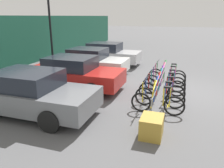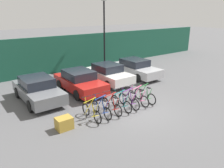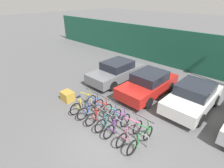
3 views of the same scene
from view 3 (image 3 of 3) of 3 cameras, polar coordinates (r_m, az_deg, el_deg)
name	(u,v)px [view 3 (image 3 of 3)]	position (r m, az deg, el deg)	size (l,w,h in m)	color
ground_plane	(112,140)	(7.66, -0.08, -17.76)	(120.00, 120.00, 0.00)	#59595B
hoarding_wall	(202,55)	(14.47, 27.34, 8.45)	(36.00, 0.16, 3.05)	#19513D
bike_rack	(110,116)	(8.09, -0.53, -10.30)	(4.13, 0.04, 0.57)	gray
bicycle_yellow	(84,104)	(9.20, -9.24, -6.46)	(0.68, 1.71, 1.05)	black
bicycle_blue	(91,108)	(8.82, -6.92, -7.93)	(0.68, 1.71, 1.05)	black
bicycle_red	(99,114)	(8.42, -4.13, -9.67)	(0.68, 1.71, 1.05)	black
bicycle_teal	(109,120)	(8.06, -1.06, -11.53)	(0.68, 1.71, 1.05)	black
bicycle_purple	(117,125)	(7.77, 1.80, -13.22)	(0.68, 1.71, 1.05)	black
bicycle_pink	(130,133)	(7.45, 5.85, -15.52)	(0.68, 1.71, 1.05)	black
bicycle_green	(141,139)	(7.23, 9.29, -17.38)	(0.68, 1.71, 1.05)	black
car_grey	(117,71)	(12.15, 1.48, 4.19)	(1.91, 4.23, 1.40)	slate
car_red	(148,84)	(10.62, 11.79, 0.08)	(1.91, 4.18, 1.40)	red
car_white	(193,97)	(10.03, 24.93, -3.76)	(1.91, 3.97, 1.40)	silver
cargo_crate	(67,96)	(10.28, -14.33, -3.84)	(0.70, 0.56, 0.55)	#B28C33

